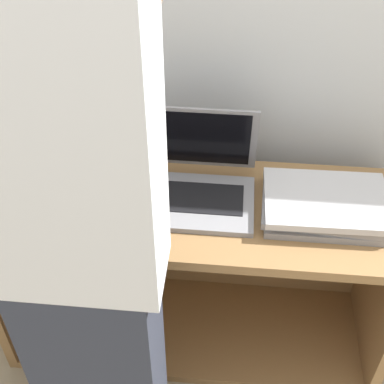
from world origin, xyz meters
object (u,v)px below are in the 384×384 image
object	(u,v)px
laptop_stack_left	(69,185)
person	(79,256)
laptop_stack_right	(325,205)
laptop_open	(196,181)

from	to	relation	value
laptop_stack_left	person	xyz separation A→B (m)	(0.18, -0.46, 0.20)
laptop_stack_right	person	bearing A→B (deg)	-144.05
person	laptop_stack_right	bearing A→B (deg)	35.95
laptop_stack_left	laptop_stack_right	world-z (taller)	laptop_stack_left
laptop_open	laptop_stack_left	distance (m)	0.41
person	laptop_stack_left	bearing A→B (deg)	111.37
laptop_open	person	xyz separation A→B (m)	(-0.22, -0.51, 0.19)
laptop_open	laptop_stack_left	bearing A→B (deg)	-172.78
laptop_stack_left	person	bearing A→B (deg)	-68.63
laptop_stack_left	laptop_stack_right	distance (m)	0.81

